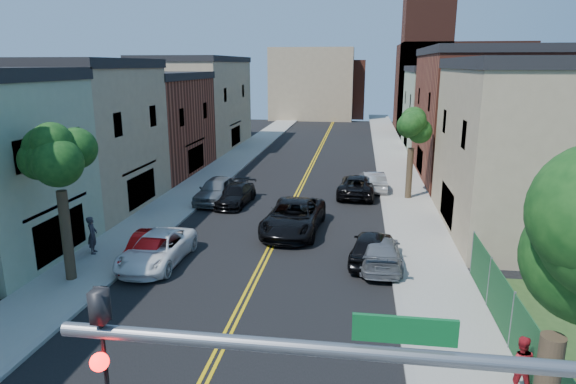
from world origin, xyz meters
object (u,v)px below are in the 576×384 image
at_px(white_pickup, 157,249).
at_px(grey_car_left, 217,190).
at_px(black_car_right, 372,247).
at_px(silver_car_right, 373,181).
at_px(pedestrian_left, 92,235).
at_px(dark_car_right_far, 358,185).
at_px(grey_car_right, 380,252).
at_px(red_sedan, 148,249).
at_px(pedestrian_right, 520,364).
at_px(black_car_left, 235,195).
at_px(black_suv_lane, 294,217).

distance_m(white_pickup, grey_car_left, 11.07).
distance_m(black_car_right, silver_car_right, 14.17).
bearing_deg(pedestrian_left, dark_car_right_far, -61.47).
height_order(grey_car_right, dark_car_right_far, dark_car_right_far).
distance_m(silver_car_right, dark_car_right_far, 2.05).
bearing_deg(red_sedan, grey_car_right, 2.36).
bearing_deg(pedestrian_left, silver_car_right, -60.49).
bearing_deg(grey_car_left, pedestrian_right, -48.19).
xyz_separation_m(dark_car_right_far, pedestrian_left, (-12.86, -13.62, 0.32)).
bearing_deg(white_pickup, silver_car_right, 57.58).
bearing_deg(grey_car_left, dark_car_right_far, 22.28).
bearing_deg(grey_car_right, pedestrian_right, 110.93).
bearing_deg(white_pickup, grey_car_right, 8.01).
relative_size(white_pickup, black_car_right, 1.15).
height_order(grey_car_right, pedestrian_right, pedestrian_right).
xyz_separation_m(grey_car_left, black_car_left, (1.43, -0.50, -0.18)).
bearing_deg(black_car_left, grey_car_right, -40.02).
distance_m(grey_car_left, black_car_right, 13.98).
height_order(grey_car_left, black_car_right, grey_car_left).
distance_m(white_pickup, grey_car_right, 10.54).
bearing_deg(black_suv_lane, dark_car_right_far, 71.37).
relative_size(pedestrian_left, pedestrian_right, 1.10).
bearing_deg(black_car_left, pedestrian_left, -110.12).
xyz_separation_m(black_car_right, silver_car_right, (0.36, 14.17, -0.05)).
xyz_separation_m(grey_car_left, black_suv_lane, (6.08, -5.51, 0.03)).
relative_size(black_car_left, dark_car_right_far, 0.85).
xyz_separation_m(white_pickup, grey_car_left, (-0.27, 11.06, 0.12)).
height_order(black_suv_lane, pedestrian_right, pedestrian_right).
bearing_deg(red_sedan, white_pickup, -14.04).
height_order(black_car_right, silver_car_right, black_car_right).
relative_size(black_car_right, silver_car_right, 1.03).
height_order(grey_car_left, black_suv_lane, black_suv_lane).
bearing_deg(grey_car_left, silver_car_right, 28.53).
relative_size(black_car_right, pedestrian_left, 2.44).
distance_m(black_car_right, pedestrian_left, 13.68).
bearing_deg(grey_car_left, red_sedan, -86.52).
relative_size(black_suv_lane, pedestrian_left, 3.41).
bearing_deg(pedestrian_right, red_sedan, -19.18).
height_order(black_suv_lane, pedestrian_left, pedestrian_left).
xyz_separation_m(red_sedan, dark_car_right_far, (9.79, 14.07, 0.06)).
bearing_deg(grey_car_right, black_car_right, -48.95).
bearing_deg(pedestrian_right, pedestrian_left, -16.05).
xyz_separation_m(grey_car_left, dark_car_right_far, (9.61, 3.09, -0.09)).
relative_size(dark_car_right_far, black_suv_lane, 0.86).
bearing_deg(red_sedan, dark_car_right_far, 51.21).
bearing_deg(grey_car_right, grey_car_left, -43.18).
distance_m(grey_car_left, black_suv_lane, 8.21).
bearing_deg(red_sedan, pedestrian_left, 167.79).
bearing_deg(pedestrian_left, red_sedan, -116.38).
xyz_separation_m(white_pickup, black_car_right, (10.10, 1.69, 0.05)).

